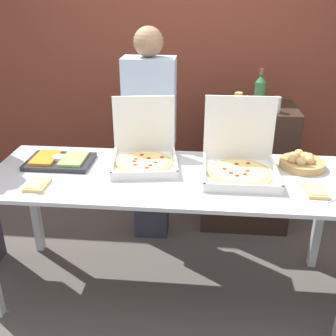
# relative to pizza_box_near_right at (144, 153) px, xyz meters

# --- Properties ---
(ground_plane) EXTENTS (16.00, 16.00, 0.00)m
(ground_plane) POSITION_rel_pizza_box_near_right_xyz_m (0.17, -0.17, -0.99)
(ground_plane) COLOR #514C47
(brick_wall_behind) EXTENTS (10.00, 0.06, 2.80)m
(brick_wall_behind) POSITION_rel_pizza_box_near_right_xyz_m (0.17, 1.53, 0.41)
(brick_wall_behind) COLOR brown
(brick_wall_behind) RESTS_ON ground_plane
(buffet_table) EXTENTS (2.30, 0.83, 0.91)m
(buffet_table) POSITION_rel_pizza_box_near_right_xyz_m (0.17, -0.17, -0.18)
(buffet_table) COLOR silver
(buffet_table) RESTS_ON ground_plane
(pizza_box_near_right) EXTENTS (0.48, 0.49, 0.42)m
(pizza_box_near_right) POSITION_rel_pizza_box_near_right_xyz_m (0.00, 0.00, 0.00)
(pizza_box_near_right) COLOR white
(pizza_box_near_right) RESTS_ON buffet_table
(pizza_box_far_left) EXTENTS (0.47, 0.48, 0.46)m
(pizza_box_far_left) POSITION_rel_pizza_box_near_right_xyz_m (0.62, -0.09, 0.01)
(pizza_box_far_left) COLOR white
(pizza_box_far_left) RESTS_ON buffet_table
(paper_plate_front_right) EXTENTS (0.23, 0.23, 0.03)m
(paper_plate_front_right) POSITION_rel_pizza_box_near_right_xyz_m (1.05, -0.34, -0.06)
(paper_plate_front_right) COLOR white
(paper_plate_front_right) RESTS_ON buffet_table
(paper_plate_front_left) EXTENTS (0.21, 0.21, 0.03)m
(paper_plate_front_left) POSITION_rel_pizza_box_near_right_xyz_m (-0.59, -0.41, -0.06)
(paper_plate_front_left) COLOR white
(paper_plate_front_left) RESTS_ON buffet_table
(veggie_tray) EXTENTS (0.43, 0.30, 0.05)m
(veggie_tray) POSITION_rel_pizza_box_near_right_xyz_m (-0.57, -0.06, -0.05)
(veggie_tray) COLOR #28282D
(veggie_tray) RESTS_ON buffet_table
(bread_basket) EXTENTS (0.29, 0.29, 0.10)m
(bread_basket) POSITION_rel_pizza_box_near_right_xyz_m (1.04, 0.03, -0.04)
(bread_basket) COLOR tan
(bread_basket) RESTS_ON buffet_table
(sideboard_podium) EXTENTS (0.76, 0.52, 1.10)m
(sideboard_podium) POSITION_rel_pizza_box_near_right_xyz_m (0.78, 0.83, -0.44)
(sideboard_podium) COLOR black
(sideboard_podium) RESTS_ON ground_plane
(soda_bottle) EXTENTS (0.09, 0.09, 0.32)m
(soda_bottle) POSITION_rel_pizza_box_near_right_xyz_m (0.83, 0.79, 0.24)
(soda_bottle) COLOR #2D6638
(soda_bottle) RESTS_ON sideboard_podium
(soda_can_silver) EXTENTS (0.07, 0.07, 0.12)m
(soda_can_silver) POSITION_rel_pizza_box_near_right_xyz_m (0.96, 0.68, 0.17)
(soda_can_silver) COLOR silver
(soda_can_silver) RESTS_ON sideboard_podium
(soda_can_colored) EXTENTS (0.07, 0.07, 0.12)m
(soda_can_colored) POSITION_rel_pizza_box_near_right_xyz_m (0.67, 0.80, 0.17)
(soda_can_colored) COLOR gold
(soda_can_colored) RESTS_ON sideboard_podium
(person_guest_cap) EXTENTS (0.40, 0.22, 1.75)m
(person_guest_cap) POSITION_rel_pizza_box_near_right_xyz_m (-0.03, 0.54, -0.07)
(person_guest_cap) COLOR #2D2D38
(person_guest_cap) RESTS_ON ground_plane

